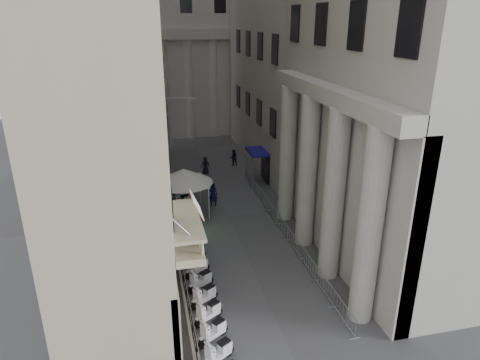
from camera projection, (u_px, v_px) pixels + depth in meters
The scene contains 33 objects.
far_building at pixel (182, 13), 54.05m from camera, with size 22.00×10.00×30.00m, color #B8B6AE.
iron_fence at pixel (173, 229), 31.12m from camera, with size 0.30×28.00×1.40m, color black, non-canonical shape.
blue_awning at pixel (257, 181), 40.17m from camera, with size 1.60×3.00×3.00m, color navy, non-canonical shape.
flag at pixel (202, 357), 19.33m from camera, with size 1.00×1.40×8.20m, color #9E0C11, non-canonical shape.
scooter_2 at pixel (214, 341), 20.31m from camera, with size 0.56×1.40×1.50m, color silver, non-canonical shape.
scooter_3 at pixel (209, 321), 21.60m from camera, with size 0.56×1.40×1.50m, color silver, non-canonical shape.
scooter_4 at pixel (205, 304), 22.89m from camera, with size 0.56×1.40×1.50m, color silver, non-canonical shape.
scooter_5 at pixel (201, 289), 24.18m from camera, with size 0.56×1.40×1.50m, color silver, non-canonical shape.
scooter_6 at pixel (198, 275), 25.47m from camera, with size 0.56×1.40×1.50m, color silver, non-canonical shape.
scooter_7 at pixel (195, 263), 26.76m from camera, with size 0.56×1.40×1.50m, color silver, non-canonical shape.
scooter_8 at pixel (192, 252), 28.05m from camera, with size 0.56×1.40×1.50m, color silver, non-canonical shape.
scooter_9 at pixel (190, 241), 29.34m from camera, with size 0.56×1.40×1.50m, color silver, non-canonical shape.
scooter_10 at pixel (188, 232), 30.63m from camera, with size 0.56×1.40×1.50m, color silver, non-canonical shape.
scooter_11 at pixel (186, 223), 31.92m from camera, with size 0.56×1.40×1.50m, color silver, non-canonical shape.
scooter_12 at pixel (184, 215), 33.21m from camera, with size 0.56×1.40×1.50m, color silver, non-canonical shape.
scooter_13 at pixel (182, 208), 34.50m from camera, with size 0.56×1.40×1.50m, color silver, non-canonical shape.
scooter_14 at pixel (180, 201), 35.79m from camera, with size 0.56×1.40×1.50m, color silver, non-canonical shape.
scooter_15 at pixel (179, 195), 37.08m from camera, with size 0.56×1.40×1.50m, color silver, non-canonical shape.
barrier_0 at pixel (343, 323), 21.50m from camera, with size 0.60×2.40×1.10m, color #9EA0A6, non-canonical shape.
barrier_1 at pixel (324, 293), 23.78m from camera, with size 0.60×2.40×1.10m, color #9EA0A6, non-canonical shape.
barrier_2 at pixel (307, 269), 26.06m from camera, with size 0.60×2.40×1.10m, color #9EA0A6, non-canonical shape.
barrier_3 at pixel (293, 249), 28.34m from camera, with size 0.60×2.40×1.10m, color #9EA0A6, non-canonical shape.
barrier_4 at pixel (282, 232), 30.62m from camera, with size 0.60×2.40×1.10m, color #9EA0A6, non-canonical shape.
barrier_5 at pixel (272, 217), 32.90m from camera, with size 0.60×2.40×1.10m, color #9EA0A6, non-canonical shape.
barrier_6 at pixel (263, 204), 35.18m from camera, with size 0.60×2.40×1.10m, color #9EA0A6, non-canonical shape.
barrier_7 at pixel (255, 193), 37.46m from camera, with size 0.60×2.40×1.10m, color #9EA0A6, non-canonical shape.
barrier_8 at pixel (248, 183), 39.74m from camera, with size 0.60×2.40×1.10m, color #9EA0A6, non-canonical shape.
security_tent at pixel (186, 177), 32.57m from camera, with size 4.47×4.47×3.63m.
street_lamp at pixel (172, 136), 36.94m from camera, with size 2.62×0.64×8.10m.
info_kiosk at pixel (191, 222), 30.03m from camera, with size 0.40×0.91×1.87m.
pedestrian_a at pixel (213, 194), 34.59m from camera, with size 0.73×0.48×2.00m, color black.
pedestrian_b at pixel (233, 157), 44.20m from camera, with size 0.83×0.65×1.71m, color black.
pedestrian_c at pixel (205, 165), 41.77m from camera, with size 0.86×0.56×1.75m, color black.
Camera 1 is at (-5.72, -10.23, 14.34)m, focal length 32.00 mm.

